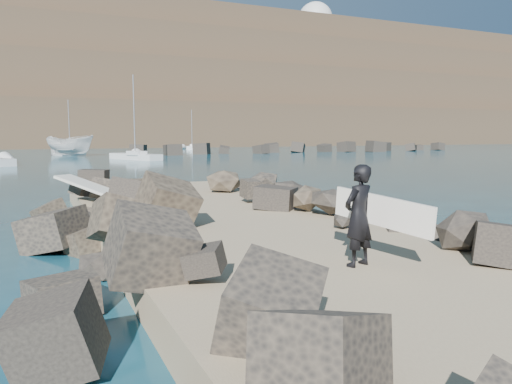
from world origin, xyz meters
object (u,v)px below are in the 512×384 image
surfboard_resting (91,190)px  surfer_with_board (362,215)px  radome (315,26)px  sailboat_c (135,156)px  boat_imported (70,145)px

surfboard_resting → surfer_with_board: surfer_with_board is taller
surfer_with_board → radome: radome is taller
radome → sailboat_c: 153.31m
boat_imported → surfboard_resting: bearing=-141.8°
surfer_with_board → sailboat_c: (5.39, 48.16, -1.08)m
surfer_with_board → sailboat_c: bearing=83.6°
surfboard_resting → sailboat_c: size_ratio=0.27×
surfboard_resting → sailboat_c: bearing=40.7°
surfer_with_board → radome: 194.56m
boat_imported → sailboat_c: 15.02m
boat_imported → radome: bearing=-2.2°
surfer_with_board → radome: bearing=59.5°
boat_imported → radome: (96.65, 101.50, 42.81)m
surfboard_resting → boat_imported: 52.93m
boat_imported → surfer_with_board: (0.28, -62.03, 0.09)m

